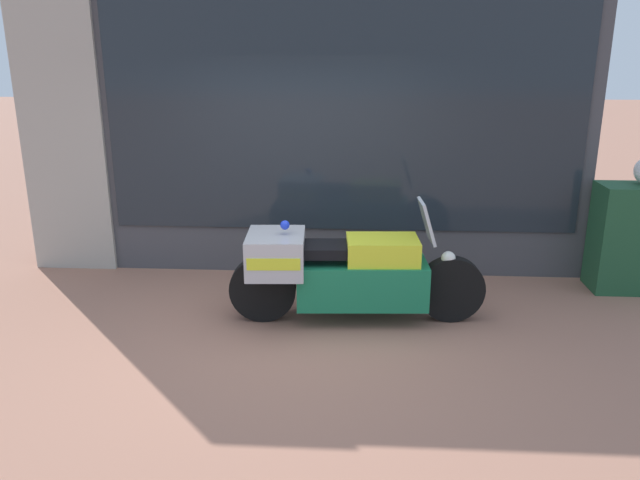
% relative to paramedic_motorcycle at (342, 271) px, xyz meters
% --- Properties ---
extents(ground_plane, '(60.00, 60.00, 0.00)m').
position_rel_paramedic_motorcycle_xyz_m(ground_plane, '(-0.49, -0.44, -0.51)').
color(ground_plane, '#9E6B56').
extents(shop_building, '(6.55, 0.55, 3.58)m').
position_rel_paramedic_motorcycle_xyz_m(shop_building, '(-0.94, 1.56, 1.28)').
color(shop_building, '#424247').
rests_on(shop_building, ground).
extents(window_display, '(5.11, 0.30, 1.95)m').
position_rel_paramedic_motorcycle_xyz_m(window_display, '(-0.08, 1.59, -0.05)').
color(window_display, slate).
rests_on(window_display, ground).
extents(paramedic_motorcycle, '(2.49, 0.70, 1.21)m').
position_rel_paramedic_motorcycle_xyz_m(paramedic_motorcycle, '(0.00, 0.00, 0.00)').
color(paramedic_motorcycle, black).
rests_on(paramedic_motorcycle, ground).
extents(utility_cabinet, '(0.77, 0.49, 1.18)m').
position_rel_paramedic_motorcycle_xyz_m(utility_cabinet, '(3.12, 1.03, 0.08)').
color(utility_cabinet, '#1E4C2D').
rests_on(utility_cabinet, ground).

